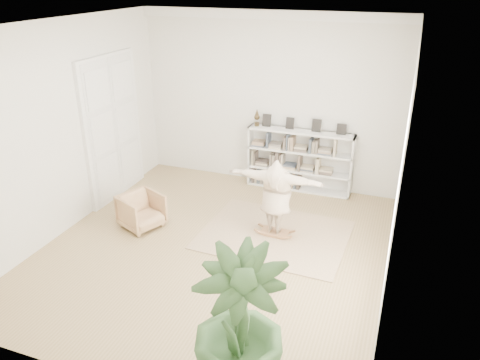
% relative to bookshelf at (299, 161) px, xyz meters
% --- Properties ---
extents(floor, '(6.00, 6.00, 0.00)m').
position_rel_bookshelf_xyz_m(floor, '(-0.74, -2.82, -0.64)').
color(floor, olive).
rests_on(floor, ground).
extents(room_shell, '(6.00, 6.00, 6.00)m').
position_rel_bookshelf_xyz_m(room_shell, '(-0.74, 0.12, 2.87)').
color(room_shell, silver).
rests_on(room_shell, floor).
extents(doors, '(0.09, 1.78, 2.92)m').
position_rel_bookshelf_xyz_m(doors, '(-3.45, -1.52, 0.76)').
color(doors, white).
rests_on(doors, floor).
extents(bookshelf, '(2.20, 0.35, 1.64)m').
position_rel_bookshelf_xyz_m(bookshelf, '(0.00, 0.00, 0.00)').
color(bookshelf, silver).
rests_on(bookshelf, floor).
extents(armchair, '(0.91, 0.90, 0.63)m').
position_rel_bookshelf_xyz_m(armchair, '(-2.27, -2.58, -0.32)').
color(armchair, tan).
rests_on(armchair, floor).
extents(rug, '(2.57, 2.09, 0.02)m').
position_rel_bookshelf_xyz_m(rug, '(0.08, -2.06, -0.63)').
color(rug, tan).
rests_on(rug, floor).
extents(rocker_board, '(0.49, 0.30, 0.10)m').
position_rel_bookshelf_xyz_m(rocker_board, '(0.08, -2.06, -0.57)').
color(rocker_board, '#8C5F38').
rests_on(rocker_board, rug).
extents(person, '(1.68, 0.51, 1.35)m').
position_rel_bookshelf_xyz_m(person, '(0.08, -2.06, 0.16)').
color(person, '#CAB298').
rests_on(person, rocker_board).
extents(houseplant, '(1.03, 1.03, 1.76)m').
position_rel_bookshelf_xyz_m(houseplant, '(0.64, -5.37, 0.24)').
color(houseplant, '#2F5128').
rests_on(houseplant, floor).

